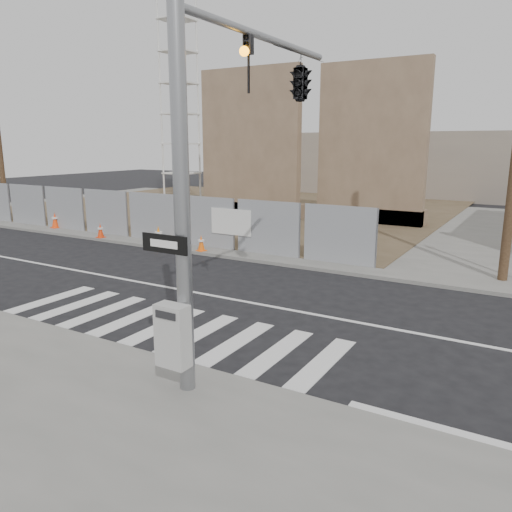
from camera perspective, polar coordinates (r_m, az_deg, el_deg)
The scene contains 11 objects.
ground at distance 13.86m, azimuth -3.68°, elevation -4.80°, with size 100.00×100.00×0.00m, color black.
sidewalk_far at distance 26.34m, azimuth 13.65°, elevation 3.43°, with size 50.00×20.00×0.12m, color slate.
signal_pole at distance 10.18m, azimuth 1.35°, elevation 16.15°, with size 0.96×5.87×7.00m.
chain_link_fence at distance 23.82m, azimuth -17.10°, elevation 4.84°, with size 24.60×0.04×2.00m, color gray.
concrete_wall_left at distance 28.03m, azimuth -0.62°, elevation 11.15°, with size 6.00×1.30×8.00m.
concrete_wall_right at distance 26.25m, azimuth 13.03°, elevation 10.72°, with size 5.50×1.30×8.00m.
crane_tower at distance 36.15m, azimuth -8.85°, elevation 20.36°, with size 2.60×2.60×18.15m.
traffic_cone_a at distance 26.35m, azimuth -21.99°, elevation 3.80°, with size 0.45×0.45×0.75m.
traffic_cone_b at distance 22.94m, azimuth -17.36°, elevation 2.80°, with size 0.34×0.34×0.64m.
traffic_cone_c at distance 20.60m, azimuth -11.08°, elevation 2.28°, with size 0.42×0.42×0.80m.
traffic_cone_d at distance 19.29m, azimuth -6.29°, elevation 1.48°, with size 0.40×0.40×0.63m.
Camera 1 is at (7.44, -10.92, 4.19)m, focal length 35.00 mm.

